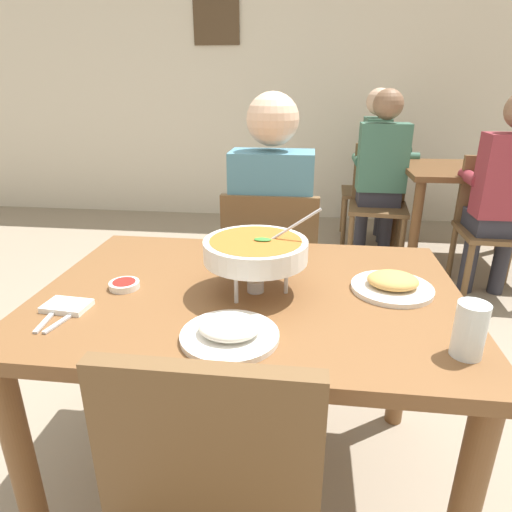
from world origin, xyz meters
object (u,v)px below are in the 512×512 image
dining_table_main (250,323)px  patron_bg_right (379,157)px  sauce_dish (124,285)px  rice_plate (230,331)px  appetizer_plate (392,284)px  diner_main (272,222)px  drink_glass (469,333)px  chair_bg_right (379,185)px  chair_diner_main (271,272)px  chair_bg_left (493,218)px  dining_table_far (470,186)px  patron_bg_left (506,187)px  curry_bowl (256,251)px  patron_bg_middle (381,166)px  chair_bg_middle (378,196)px

dining_table_main → patron_bg_right: bearing=75.0°
sauce_dish → patron_bg_right: patron_bg_right is taller
rice_plate → appetizer_plate: bearing=36.7°
diner_main → drink_glass: 1.16m
diner_main → chair_bg_right: 2.17m
diner_main → patron_bg_right: same height
diner_main → chair_bg_right: size_ratio=1.46×
chair_diner_main → chair_bg_left: bearing=37.8°
drink_glass → dining_table_far: bearing=71.8°
patron_bg_right → patron_bg_left: bearing=-62.3°
appetizer_plate → patron_bg_right: 2.78m
patron_bg_left → chair_bg_left: bearing=82.2°
curry_bowl → sauce_dish: curry_bowl is taller
diner_main → dining_table_main: bearing=-90.0°
chair_diner_main → rice_plate: (-0.01, -1.00, 0.27)m
dining_table_main → patron_bg_middle: bearing=73.1°
rice_plate → patron_bg_middle: size_ratio=0.18×
diner_main → chair_bg_right: diner_main is taller
curry_bowl → drink_glass: 0.58m
diner_main → sauce_dish: 0.88m
curry_bowl → chair_bg_right: 2.90m
dining_table_main → dining_table_far: size_ratio=1.24×
diner_main → drink_glass: size_ratio=10.08×
dining_table_main → diner_main: (0.00, 0.75, 0.10)m
drink_glass → chair_bg_right: size_ratio=0.14×
patron_bg_left → patron_bg_right: bearing=117.7°
dining_table_main → diner_main: bearing=90.0°
curry_bowl → rice_plate: (-0.03, -0.27, -0.11)m
rice_plate → drink_glass: 0.54m
chair_diner_main → sauce_dish: chair_diner_main is taller
chair_bg_middle → rice_plate: bearing=-105.5°
dining_table_main → chair_bg_right: (0.77, 2.76, -0.14)m
sauce_dish → patron_bg_right: bearing=68.3°
appetizer_plate → chair_diner_main: bearing=121.9°
sauce_dish → chair_bg_left: 2.54m
patron_bg_right → dining_table_far: bearing=-42.5°
curry_bowl → chair_bg_left: (1.36, 1.80, -0.38)m
chair_diner_main → curry_bowl: 0.82m
dining_table_far → chair_bg_middle: 0.66m
dining_table_main → chair_bg_left: bearing=52.4°
diner_main → chair_bg_left: diner_main is taller
chair_diner_main → patron_bg_left: bearing=34.3°
diner_main → dining_table_far: bearing=47.7°
chair_bg_right → patron_bg_right: 0.24m
dining_table_main → patron_bg_middle: size_ratio=0.95×
dining_table_far → patron_bg_right: 0.83m
diner_main → appetizer_plate: (0.42, -0.71, 0.04)m
sauce_dish → chair_bg_right: (1.15, 2.80, -0.26)m
rice_plate → patron_bg_middle: 2.68m
patron_bg_right → diner_main: bearing=-110.2°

